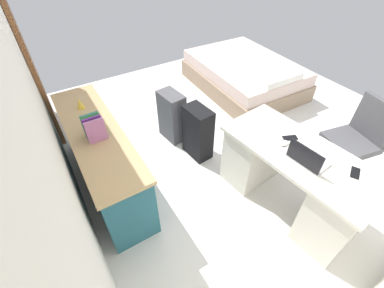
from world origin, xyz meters
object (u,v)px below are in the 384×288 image
object	(u,v)px
suitcase_spare_grey	(172,116)
credenza	(103,158)
computer_mouse	(284,143)
bed	(244,75)
cell_phone_near_laptop	(355,173)
cell_phone_by_mouse	(290,138)
laptop	(307,158)
figurine_small	(80,104)
suitcase_black	(198,133)
office_chair	(353,144)
desk	(291,178)

from	to	relation	value
suitcase_spare_grey	credenza	bearing A→B (deg)	101.48
suitcase_spare_grey	computer_mouse	distance (m)	1.55
computer_mouse	suitcase_spare_grey	bearing A→B (deg)	10.92
bed	computer_mouse	size ratio (longest dim) A/B	19.53
cell_phone_near_laptop	cell_phone_by_mouse	distance (m)	0.60
laptop	figurine_small	distance (m)	2.30
bed	computer_mouse	world-z (taller)	computer_mouse
suitcase_black	figurine_small	size ratio (longest dim) A/B	6.17
bed	suitcase_black	size ratio (longest dim) A/B	2.88
suitcase_spare_grey	cell_phone_by_mouse	size ratio (longest dim) A/B	4.94
suitcase_spare_grey	laptop	size ratio (longest dim) A/B	2.04
credenza	laptop	bearing A→B (deg)	-133.81
office_chair	laptop	distance (m)	1.07
suitcase_spare_grey	cell_phone_by_mouse	bearing A→B (deg)	-165.48
suitcase_black	suitcase_spare_grey	distance (m)	0.48
cell_phone_near_laptop	figurine_small	size ratio (longest dim) A/B	1.24
office_chair	computer_mouse	bearing A→B (deg)	79.07
laptop	cell_phone_by_mouse	bearing A→B (deg)	-24.18
suitcase_spare_grey	cell_phone_near_laptop	distance (m)	2.13
cell_phone_near_laptop	figurine_small	world-z (taller)	figurine_small
office_chair	cell_phone_near_laptop	xyz separation A→B (m)	(-0.37, 0.75, 0.32)
credenza	figurine_small	bearing A→B (deg)	0.20
computer_mouse	cell_phone_by_mouse	distance (m)	0.12
bed	computer_mouse	bearing A→B (deg)	146.99
credenza	suitcase_black	bearing A→B (deg)	-96.88
laptop	figurine_small	world-z (taller)	laptop
credenza	suitcase_black	distance (m)	1.13
figurine_small	bed	bearing A→B (deg)	-81.36
laptop	computer_mouse	xyz separation A→B (m)	(0.26, -0.02, -0.03)
bed	suitcase_spare_grey	size ratio (longest dim) A/B	2.90
desk	office_chair	size ratio (longest dim) A/B	1.59
suitcase_spare_grey	cell_phone_by_mouse	distance (m)	1.55
credenza	figurine_small	world-z (taller)	figurine_small
desk	figurine_small	world-z (taller)	figurine_small
office_chair	credenza	bearing A→B (deg)	61.93
suitcase_spare_grey	laptop	distance (m)	1.80
laptop	cell_phone_near_laptop	size ratio (longest dim) A/B	2.42
bed	suitcase_black	distance (m)	1.87
office_chair	figurine_small	world-z (taller)	office_chair
cell_phone_by_mouse	laptop	bearing A→B (deg)	178.54
office_chair	credenza	xyz separation A→B (m)	(1.29, 2.42, -0.03)
laptop	cell_phone_by_mouse	distance (m)	0.33
desk	suitcase_spare_grey	bearing A→B (deg)	16.88
bed	suitcase_black	world-z (taller)	suitcase_black
computer_mouse	credenza	bearing A→B (deg)	47.11
credenza	laptop	xyz separation A→B (m)	(-1.36, -1.42, 0.40)
suitcase_black	suitcase_spare_grey	bearing A→B (deg)	7.36
credenza	figurine_small	size ratio (longest dim) A/B	16.36
suitcase_spare_grey	laptop	xyz separation A→B (m)	(-1.69, -0.40, 0.45)
bed	suitcase_black	bearing A→B (deg)	121.94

